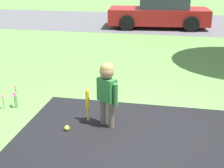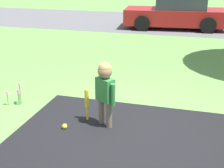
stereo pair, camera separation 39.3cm
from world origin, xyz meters
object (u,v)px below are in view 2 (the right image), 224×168
(parked_car, at_px, (176,14))
(child, at_px, (105,85))
(baseball_bat, at_px, (87,100))
(sports_ball, at_px, (65,126))

(parked_car, bearing_deg, child, 82.66)
(parked_car, bearing_deg, baseball_bat, 80.43)
(child, height_order, baseball_bat, child)
(child, height_order, parked_car, parked_car)
(baseball_bat, height_order, parked_car, parked_car)
(sports_ball, bearing_deg, child, 26.87)
(baseball_bat, bearing_deg, child, -15.26)
(child, bearing_deg, sports_ball, -121.82)
(child, relative_size, parked_car, 0.25)
(child, relative_size, baseball_bat, 1.87)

